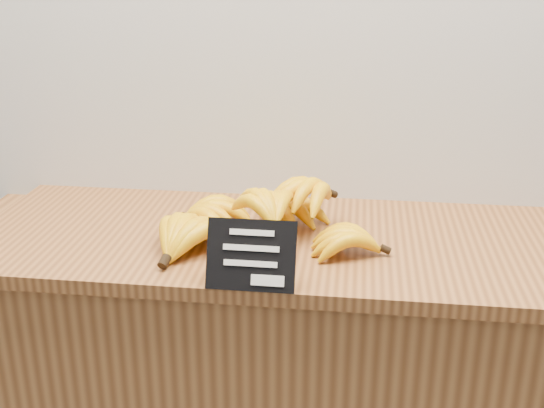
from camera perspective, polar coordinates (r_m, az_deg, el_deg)
The scene contains 3 objects.
counter_top at distance 1.51m, azimuth 0.24°, elevation -3.07°, with size 1.32×0.54×0.03m, color #925A2D.
chalkboard_sign at distance 1.25m, azimuth -1.77°, elevation -4.31°, with size 0.17×0.01×0.13m, color black.
banana_pile at distance 1.47m, azimuth -1.00°, elevation -1.03°, with size 0.55×0.38×0.11m.
Camera 1 is at (0.18, 1.38, 1.52)m, focal length 45.00 mm.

